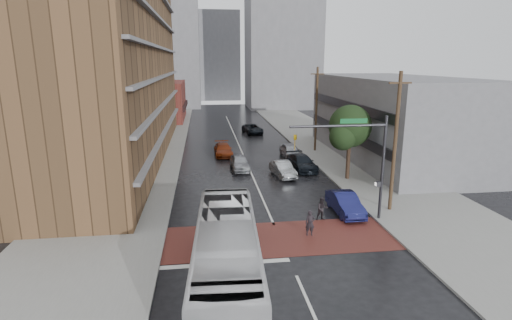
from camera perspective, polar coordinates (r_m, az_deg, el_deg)
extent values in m
plane|color=black|center=(24.68, 3.64, -11.57)|extent=(160.00, 160.00, 0.00)
cube|color=maroon|center=(25.12, 3.42, -11.07)|extent=(14.00, 5.00, 0.02)
cube|color=gray|center=(48.53, -15.69, 0.84)|extent=(9.00, 90.00, 0.15)
cube|color=gray|center=(50.58, 11.04, 1.63)|extent=(9.00, 90.00, 0.15)
cube|color=brown|center=(46.96, -20.18, 17.24)|extent=(10.00, 44.00, 28.00)
cube|color=maroon|center=(76.55, -13.28, 8.21)|extent=(8.00, 16.00, 7.00)
cube|color=slate|center=(47.18, 19.01, 5.71)|extent=(11.00, 26.00, 9.00)
cube|color=slate|center=(100.45, -13.53, 16.61)|extent=(18.00, 16.00, 32.00)
cube|color=slate|center=(95.92, 3.80, 18.29)|extent=(16.00, 14.00, 36.00)
cube|color=slate|center=(116.94, -5.50, 14.52)|extent=(12.00, 10.00, 24.00)
cylinder|color=#332319|center=(37.23, 13.04, 0.18)|extent=(0.36, 0.36, 4.00)
sphere|color=#1D3015|center=(36.66, 13.29, 4.74)|extent=(3.80, 3.80, 3.80)
sphere|color=#1D3015|center=(35.74, 12.32, 3.26)|extent=(2.40, 2.40, 2.40)
sphere|color=#1D3015|center=(37.78, 13.96, 4.04)|extent=(2.60, 2.60, 2.60)
cylinder|color=#2D2D33|center=(27.91, 17.62, -1.30)|extent=(0.20, 0.20, 7.20)
cylinder|color=#2D2D33|center=(26.10, 11.70, 4.79)|extent=(6.40, 0.16, 0.16)
imported|color=gold|center=(25.50, 5.63, 2.52)|extent=(0.20, 0.16, 1.00)
cube|color=#0C5926|center=(26.40, 13.80, 5.44)|extent=(1.80, 0.05, 0.30)
cube|color=#2D2D33|center=(28.08, 17.01, -3.29)|extent=(0.30, 0.30, 0.35)
cylinder|color=#473321|center=(29.57, 19.25, 2.19)|extent=(0.26, 0.26, 10.00)
cube|color=#473321|center=(29.06, 19.92, 10.32)|extent=(1.60, 0.12, 0.12)
cylinder|color=#473321|center=(48.04, 8.60, 7.05)|extent=(0.26, 0.26, 10.00)
cube|color=#473321|center=(47.73, 8.79, 12.06)|extent=(1.60, 0.12, 0.12)
imported|color=silver|center=(19.23, -4.19, -13.65)|extent=(3.55, 12.48, 3.44)
imported|color=black|center=(25.35, 7.72, -8.93)|extent=(0.64, 0.45, 1.64)
imported|color=black|center=(27.83, 9.43, -6.89)|extent=(0.85, 0.69, 1.63)
imported|color=#93959A|center=(40.02, -2.35, -0.37)|extent=(1.89, 4.44, 1.50)
imported|color=#A5A9AD|center=(37.79, 3.84, -1.30)|extent=(2.09, 4.50, 1.43)
imported|color=maroon|center=(46.26, -4.71, 1.49)|extent=(2.10, 4.86, 1.39)
imported|color=black|center=(60.48, -0.50, 4.47)|extent=(3.13, 5.34, 1.40)
imported|color=#16184E|center=(29.35, 12.60, -6.07)|extent=(1.65, 4.57, 1.50)
imported|color=black|center=(40.27, 6.57, -0.37)|extent=(2.64, 5.30, 1.48)
imported|color=#9D9FA5|center=(45.34, 4.94, 1.34)|extent=(2.03, 4.65, 1.56)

